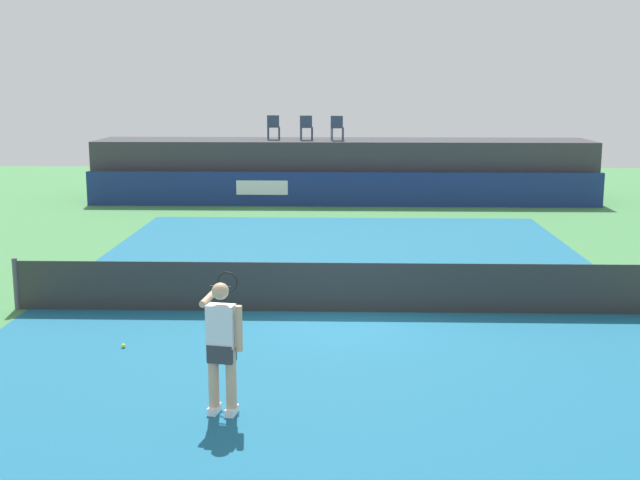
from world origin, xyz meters
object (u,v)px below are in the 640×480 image
Objects in this scene: net_post_near at (16,284)px; tennis_player at (222,343)px; tennis_ball at (123,346)px; spectator_chair_center at (337,127)px; spectator_chair_left at (306,126)px; spectator_chair_far_left at (273,126)px.

tennis_player is (4.68, -4.90, 0.46)m from net_post_near.
tennis_player is 26.03× the size of tennis_ball.
spectator_chair_center reaches higher than net_post_near.
tennis_ball is (2.65, -2.27, -0.46)m from net_post_near.
tennis_player is at bearing -52.40° from tennis_ball.
spectator_chair_left is at bearing 170.82° from spectator_chair_center.
tennis_ball is at bearing 127.60° from tennis_player.
spectator_chair_center is 19.95m from tennis_player.
spectator_chair_far_left is at bearing 76.64° from net_post_near.
net_post_near is 14.71× the size of tennis_ball.
tennis_player is at bearing -87.05° from spectator_chair_far_left.
spectator_chair_left is at bearing 89.50° from tennis_player.
spectator_chair_center is at bearing 79.04° from tennis_ball.
spectator_chair_far_left is at bearing 170.61° from spectator_chair_left.
spectator_chair_center is 17.71m from tennis_ball.
tennis_player is at bearing -46.34° from net_post_near.
spectator_chair_center is at bearing 86.25° from tennis_player.
spectator_chair_center is 0.89× the size of net_post_near.
spectator_chair_center is 13.06× the size of tennis_ball.
spectator_chair_left is 0.89× the size of net_post_near.
spectator_chair_far_left is at bearing 170.71° from spectator_chair_center.
tennis_ball is (-3.33, -17.19, -2.66)m from spectator_chair_center.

